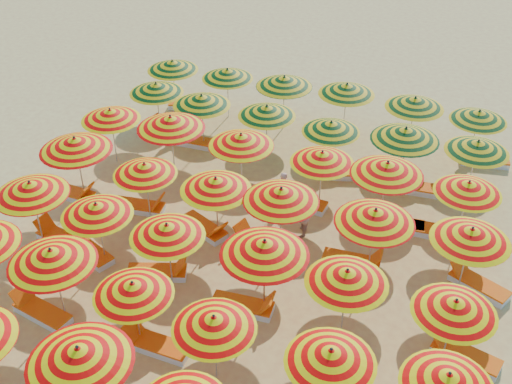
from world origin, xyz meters
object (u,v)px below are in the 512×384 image
umbrella_14 (167,230)px  umbrella_32 (267,111)px  umbrella_22 (375,216)px  lounger_21 (170,132)px  lounger_16 (353,261)px  lounger_9 (159,272)px  umbrella_25 (171,123)px  umbrella_20 (216,184)px  lounger_19 (395,224)px  umbrella_21 (281,195)px  umbrella_27 (322,157)px  umbrella_11 (448,380)px  lounger_4 (41,312)px  umbrella_18 (75,144)px  lounger_13 (140,206)px  umbrella_28 (387,168)px  umbrella_29 (468,187)px  lounger_7 (61,238)px  umbrella_34 (405,134)px  umbrella_23 (471,235)px  umbrella_17 (455,307)px  lounger_5 (156,345)px  lounger_15 (259,246)px  umbrella_39 (347,89)px  umbrella_8 (133,289)px  umbrella_35 (478,146)px  lounger_11 (464,355)px  umbrella_7 (51,256)px  umbrella_12 (31,188)px  umbrella_24 (110,115)px  umbrella_26 (241,140)px  umbrella_13 (96,209)px  umbrella_40 (415,103)px  umbrella_30 (156,88)px  lounger_17 (478,284)px  lounger_12 (72,193)px  umbrella_33 (331,127)px  lounger_22 (190,141)px  umbrella_10 (331,356)px  umbrella_15 (265,248)px  umbrella_41 (479,116)px  lounger_23 (341,173)px  umbrella_9 (214,323)px  umbrella_36 (173,65)px  lounger_25 (190,105)px  beachgoer_a (282,190)px  lounger_8 (89,251)px  lounger_26 (483,160)px  lounger_18 (300,202)px  umbrella_31 (202,100)px

umbrella_14 → umbrella_32: bearing=88.6°
umbrella_22 → lounger_21: size_ratio=1.40×
lounger_16 → lounger_9: bearing=-157.9°
umbrella_22 → umbrella_25: umbrella_25 is taller
umbrella_20 → lounger_19: (5.10, 2.45, -1.87)m
umbrella_21 → umbrella_27: size_ratio=1.24×
umbrella_11 → lounger_4: umbrella_11 is taller
umbrella_18 → lounger_13: 2.89m
umbrella_28 → lounger_13: size_ratio=1.34×
umbrella_29 → lounger_7: umbrella_29 is taller
umbrella_34 → umbrella_21: bearing=-120.1°
umbrella_23 → umbrella_17: bearing=-91.6°
lounger_4 → lounger_5: 3.45m
lounger_15 → lounger_16: 2.86m
umbrella_20 → umbrella_39: umbrella_20 is taller
umbrella_11 → lounger_21: 15.30m
umbrella_8 → umbrella_35: umbrella_35 is taller
lounger_11 → umbrella_8: bearing=30.8°
umbrella_7 → umbrella_12: umbrella_7 is taller
umbrella_24 → umbrella_26: 5.03m
umbrella_11 → umbrella_13: (-10.06, 2.43, 0.04)m
umbrella_22 → lounger_15: (-3.34, -0.15, -1.95)m
umbrella_21 → umbrella_40: umbrella_21 is taller
umbrella_30 → lounger_21: 1.86m
lounger_17 → lounger_9: bearing=42.1°
umbrella_27 → umbrella_28: (2.10, -0.19, 0.18)m
umbrella_11 → umbrella_25: 12.52m
umbrella_23 → lounger_12: 12.97m
umbrella_30 → umbrella_35: size_ratio=0.93×
umbrella_33 → lounger_22: bearing=179.8°
umbrella_10 → umbrella_15: 3.57m
lounger_5 → lounger_13: same height
umbrella_41 → lounger_5: 13.88m
lounger_7 → lounger_12: bearing=-53.1°
umbrella_35 → lounger_19: bearing=-126.1°
lounger_16 → lounger_23: same height
umbrella_9 → lounger_15: (-0.72, 4.82, -1.72)m
umbrella_13 → umbrella_36: 9.81m
umbrella_26 → lounger_16: size_ratio=1.64×
lounger_21 → lounger_25: size_ratio=1.00×
umbrella_7 → lounger_9: size_ratio=1.59×
lounger_25 → umbrella_22: bearing=-51.2°
umbrella_25 → lounger_16: 7.74m
lounger_22 → beachgoer_a: 5.31m
lounger_8 → lounger_9: same height
lounger_7 → lounger_26: (11.83, 9.36, 0.00)m
umbrella_39 → lounger_23: bearing=-76.8°
umbrella_23 → umbrella_24: 12.82m
lounger_11 → lounger_18: bearing=-25.2°
umbrella_31 → umbrella_36: umbrella_31 is taller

